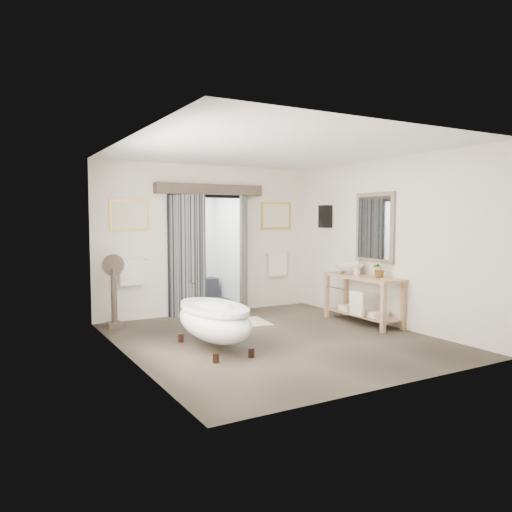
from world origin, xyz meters
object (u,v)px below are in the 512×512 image
at_px(clawfoot_tub, 214,320).
at_px(basin, 349,269).
at_px(vanity, 363,295).
at_px(rug, 234,323).

relative_size(clawfoot_tub, basin, 3.40).
relative_size(clawfoot_tub, vanity, 1.11).
bearing_deg(vanity, clawfoot_tub, -174.54).
bearing_deg(rug, basin, -20.68).
xyz_separation_m(vanity, rug, (-1.99, 1.12, -0.50)).
height_order(clawfoot_tub, basin, basin).
distance_m(clawfoot_tub, vanity, 3.04).
xyz_separation_m(vanity, basin, (0.00, 0.36, 0.43)).
bearing_deg(vanity, basin, 89.96).
bearing_deg(clawfoot_tub, basin, 12.19).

